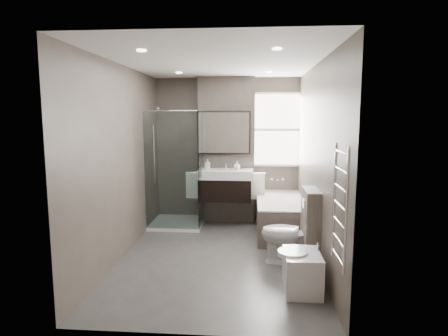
# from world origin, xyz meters

# --- Properties ---
(room) EXTENTS (2.70, 3.90, 2.70)m
(room) POSITION_xyz_m (0.00, 0.00, 1.30)
(room) COLOR #43403E
(room) RESTS_ON ground
(vanity_pier) EXTENTS (1.00, 0.25, 2.60)m
(vanity_pier) POSITION_xyz_m (0.00, 1.77, 1.30)
(vanity_pier) COLOR #524841
(vanity_pier) RESTS_ON ground
(vanity) EXTENTS (0.95, 0.47, 0.66)m
(vanity) POSITION_xyz_m (0.00, 1.43, 0.74)
(vanity) COLOR black
(vanity) RESTS_ON vanity_pier
(mirror_cabinet) EXTENTS (0.86, 0.08, 0.76)m
(mirror_cabinet) POSITION_xyz_m (0.00, 1.61, 1.63)
(mirror_cabinet) COLOR black
(mirror_cabinet) RESTS_ON vanity_pier
(towel_left) EXTENTS (0.24, 0.06, 0.44)m
(towel_left) POSITION_xyz_m (-0.56, 1.40, 0.72)
(towel_left) COLOR white
(towel_left) RESTS_ON vanity_pier
(towel_right) EXTENTS (0.24, 0.06, 0.44)m
(towel_right) POSITION_xyz_m (0.56, 1.40, 0.72)
(towel_right) COLOR white
(towel_right) RESTS_ON vanity_pier
(shower_enclosure) EXTENTS (0.90, 0.90, 2.00)m
(shower_enclosure) POSITION_xyz_m (-0.75, 1.35, 0.49)
(shower_enclosure) COLOR white
(shower_enclosure) RESTS_ON ground
(bathtub) EXTENTS (0.75, 1.60, 0.57)m
(bathtub) POSITION_xyz_m (0.92, 1.10, 0.32)
(bathtub) COLOR #524841
(bathtub) RESTS_ON ground
(window) EXTENTS (0.98, 0.06, 1.33)m
(window) POSITION_xyz_m (0.90, 1.88, 1.68)
(window) COLOR white
(window) RESTS_ON room
(toilet) EXTENTS (0.84, 0.58, 0.78)m
(toilet) POSITION_xyz_m (0.97, -0.19, 0.39)
(toilet) COLOR white
(toilet) RESTS_ON ground
(cistern_box) EXTENTS (0.19, 0.55, 1.00)m
(cistern_box) POSITION_xyz_m (1.21, -0.25, 0.50)
(cistern_box) COLOR #524841
(cistern_box) RESTS_ON ground
(bidet) EXTENTS (0.47, 0.54, 0.56)m
(bidet) POSITION_xyz_m (1.01, -0.97, 0.23)
(bidet) COLOR white
(bidet) RESTS_ON ground
(towel_radiator) EXTENTS (0.03, 0.49, 1.10)m
(towel_radiator) POSITION_xyz_m (1.25, -1.60, 1.12)
(towel_radiator) COLOR silver
(towel_radiator) RESTS_ON room
(soap_bottle_a) EXTENTS (0.08, 0.08, 0.18)m
(soap_bottle_a) POSITION_xyz_m (-0.31, 1.42, 1.09)
(soap_bottle_a) COLOR white
(soap_bottle_a) RESTS_ON vanity
(soap_bottle_b) EXTENTS (0.11, 0.11, 0.14)m
(soap_bottle_b) POSITION_xyz_m (0.20, 1.46, 1.07)
(soap_bottle_b) COLOR white
(soap_bottle_b) RESTS_ON vanity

